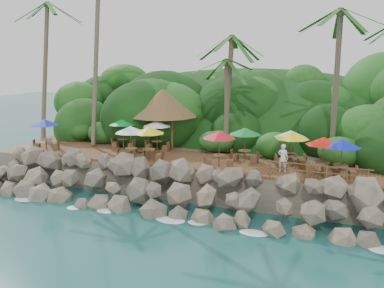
% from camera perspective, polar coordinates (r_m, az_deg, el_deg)
% --- Properties ---
extents(ground, '(140.00, 140.00, 0.00)m').
position_cam_1_polar(ground, '(25.75, -4.99, -9.98)').
color(ground, '#19514F').
rests_on(ground, ground).
extents(land_base, '(32.00, 25.20, 2.10)m').
position_cam_1_polar(land_base, '(39.79, 5.30, -0.60)').
color(land_base, gray).
rests_on(land_base, ground).
extents(jungle_hill, '(44.80, 28.00, 15.40)m').
position_cam_1_polar(jungle_hill, '(47.11, 7.85, -0.04)').
color(jungle_hill, '#143811').
rests_on(jungle_hill, ground).
extents(seawall, '(29.00, 4.00, 2.30)m').
position_cam_1_polar(seawall, '(27.06, -3.14, -6.28)').
color(seawall, gray).
rests_on(seawall, ground).
extents(terrace, '(26.00, 5.00, 0.20)m').
position_cam_1_polar(terrace, '(30.31, 0.00, -2.22)').
color(terrace, brown).
rests_on(terrace, land_base).
extents(jungle_foliage, '(44.00, 16.00, 12.00)m').
position_cam_1_polar(jungle_foliage, '(39.10, 4.86, -2.39)').
color(jungle_foliage, '#143811').
rests_on(jungle_foliage, ground).
extents(foam_line, '(25.20, 0.80, 0.06)m').
position_cam_1_polar(foam_line, '(25.99, -4.69, -9.69)').
color(foam_line, white).
rests_on(foam_line, ground).
extents(palms, '(33.72, 6.82, 15.50)m').
position_cam_1_polar(palms, '(32.28, 2.30, 16.88)').
color(palms, brown).
rests_on(palms, ground).
extents(palapa, '(5.66, 5.66, 4.60)m').
position_cam_1_polar(palapa, '(34.63, -3.88, 5.54)').
color(palapa, brown).
rests_on(palapa, ground).
extents(dining_clusters, '(23.98, 5.34, 2.38)m').
position_cam_1_polar(dining_clusters, '(29.31, 1.51, 1.44)').
color(dining_clusters, brown).
rests_on(dining_clusters, terrace).
extents(railing, '(6.10, 0.10, 1.00)m').
position_cam_1_polar(railing, '(25.94, 16.31, -3.49)').
color(railing, brown).
rests_on(railing, terrace).
extents(waiter, '(0.71, 0.51, 1.81)m').
position_cam_1_polar(waiter, '(27.35, 12.02, -1.85)').
color(waiter, white).
rests_on(waiter, terrace).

